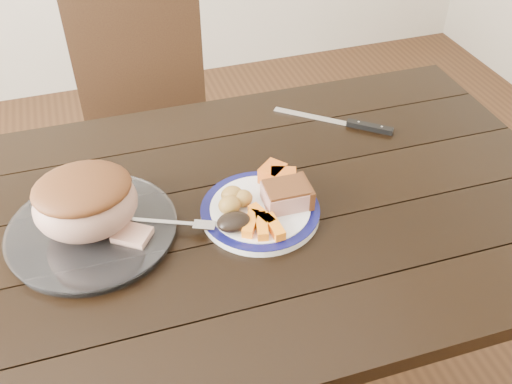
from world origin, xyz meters
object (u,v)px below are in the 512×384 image
object	(u,v)px
dinner_plate	(260,212)
roast_joint	(86,204)
chair_far	(148,124)
fork	(179,224)
pork_slice	(286,196)
carving_knife	(355,124)
dining_table	(220,242)
serving_platter	(93,231)

from	to	relation	value
dinner_plate	roast_joint	bearing A→B (deg)	171.93
chair_far	fork	world-z (taller)	chair_far
pork_slice	roast_joint	distance (m)	0.41
dinner_plate	fork	world-z (taller)	fork
dinner_plate	carving_knife	world-z (taller)	dinner_plate
roast_joint	carving_knife	size ratio (longest dim) A/B	0.78
dining_table	chair_far	size ratio (longest dim) A/B	1.74
dining_table	fork	bearing A→B (deg)	-160.17
carving_knife	pork_slice	bearing A→B (deg)	-99.16
serving_platter	roast_joint	size ratio (longest dim) A/B	1.65
dining_table	roast_joint	bearing A→B (deg)	177.28
dining_table	carving_knife	size ratio (longest dim) A/B	6.21
chair_far	dinner_plate	bearing A→B (deg)	105.52
chair_far	carving_knife	size ratio (longest dim) A/B	3.58
fork	carving_knife	world-z (taller)	fork
fork	pork_slice	bearing A→B (deg)	22.29
fork	dining_table	bearing A→B (deg)	44.30
chair_far	serving_platter	distance (m)	0.79
dining_table	pork_slice	bearing A→B (deg)	-16.39
fork	chair_far	bearing A→B (deg)	111.58
dinner_plate	chair_far	bearing A→B (deg)	99.91
dining_table	fork	size ratio (longest dim) A/B	9.55
fork	dinner_plate	bearing A→B (deg)	23.14
dinner_plate	fork	xyz separation A→B (m)	(-0.17, 0.00, 0.01)
fork	roast_joint	xyz separation A→B (m)	(-0.17, 0.05, 0.06)
serving_platter	carving_knife	world-z (taller)	serving_platter
pork_slice	dining_table	bearing A→B (deg)	163.61
chair_far	dinner_plate	xyz separation A→B (m)	(0.14, -0.77, 0.23)
chair_far	roast_joint	bearing A→B (deg)	79.39
dinner_plate	roast_joint	distance (m)	0.36
dining_table	roast_joint	world-z (taller)	roast_joint
serving_platter	fork	size ratio (longest dim) A/B	1.99
dinner_plate	serving_platter	size ratio (longest dim) A/B	0.76
chair_far	dining_table	bearing A→B (deg)	99.60
fork	serving_platter	bearing A→B (deg)	-170.18
serving_platter	fork	world-z (taller)	fork
pork_slice	fork	size ratio (longest dim) A/B	0.56
carving_knife	fork	bearing A→B (deg)	-115.40
chair_far	pork_slice	size ratio (longest dim) A/B	9.84
pork_slice	carving_knife	world-z (taller)	pork_slice
roast_joint	dinner_plate	bearing A→B (deg)	-8.07
carving_knife	dining_table	bearing A→B (deg)	-114.34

